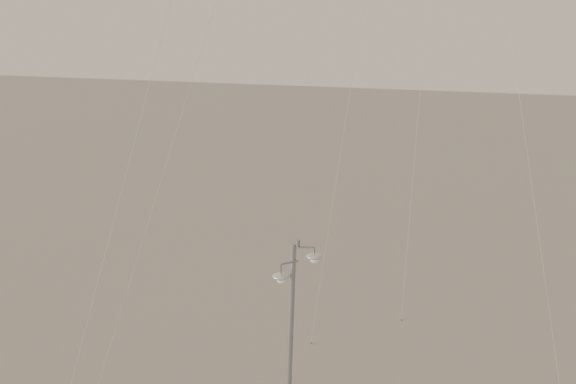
# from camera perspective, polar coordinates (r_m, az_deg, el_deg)

# --- Properties ---
(street_lamp) EXTENTS (1.47, 1.02, 8.76)m
(street_lamp) POSITION_cam_1_polar(r_m,az_deg,el_deg) (26.25, 0.23, -11.79)
(street_lamp) COLOR #999BA1
(street_lamp) RESTS_ON ground
(kite_4) EXTENTS (4.22, 7.00, 19.73)m
(kite_4) POSITION_cam_1_polar(r_m,az_deg,el_deg) (28.74, 15.32, 12.04)
(kite_4) COLOR #272421
(kite_4) RESTS_ON ground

